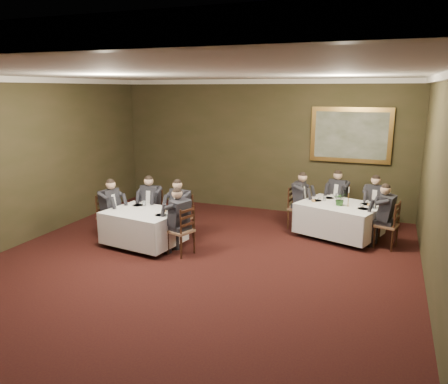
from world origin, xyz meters
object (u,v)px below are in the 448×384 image
Objects in this scene: diner_main_endleft at (298,207)px; painting at (351,135)px; diner_main_endright at (387,224)px; diner_main_backleft at (338,204)px; chair_sec_backleft at (152,221)px; diner_sec_backleft at (152,211)px; chair_main_backleft at (337,213)px; chair_sec_backright at (181,226)px; chair_main_endleft at (297,216)px; diner_sec_backright at (181,216)px; table_second at (144,225)px; chair_main_backright at (373,220)px; centerpiece at (340,199)px; chair_main_endright at (386,235)px; diner_sec_endright at (181,230)px; diner_sec_endleft at (110,216)px; chair_sec_endleft at (110,226)px; candlestick at (348,199)px; chair_sec_endright at (182,241)px; table_main at (339,218)px.

painting reaches higher than diner_main_endleft.
diner_main_backleft is at bearing 54.74° from diner_main_endright.
diner_sec_backleft is at bearing 90.00° from chair_sec_backleft.
diner_main_endleft and diner_main_endright have the same top height.
diner_sec_backleft is at bearing 46.89° from chair_main_backleft.
painting is (3.26, 2.95, 1.85)m from chair_sec_backright.
diner_sec_backright is (-2.25, -1.71, 0.23)m from chair_main_endleft.
chair_main_backright is (4.49, 2.74, -0.17)m from table_second.
chair_main_endleft is at bearing 155.36° from centerpiece.
chair_main_endright is (2.02, -0.69, 0.00)m from chair_main_endleft.
table_second is 5.08m from diner_main_endright.
diner_sec_backright and diner_sec_endright have the same top height.
chair_sec_backleft is at bearing -58.74° from chair_main_endleft.
diner_sec_endleft is (-0.65, -0.69, 0.23)m from chair_sec_backleft.
diner_main_backleft and diner_sec_backright have the same top height.
chair_sec_endleft is 0.51× the size of painting.
candlestick reaches higher than table_second.
diner_sec_backright is 3.52m from centerpiece.
diner_main_backleft reaches higher than chair_sec_backleft.
chair_main_backleft is at bearing 54.41° from diner_main_endright.
diner_sec_endright is 1.35× the size of chair_sec_endleft.
chair_sec_endright is (-3.53, -2.89, 0.00)m from chair_main_backright.
chair_main_backright is 2.24× the size of candlestick.
candlestick is (4.91, 1.80, 0.64)m from chair_sec_endleft.
diner_sec_backright is 0.98m from chair_sec_endright.
diner_main_backleft is 3.88m from diner_sec_backright.
painting is (1.01, 1.25, 1.85)m from chair_main_endleft.
diner_main_endright reaches higher than chair_sec_backright.
chair_main_endright is at bearing -14.91° from candlestick.
chair_main_endleft is 0.51× the size of painting.
table_main is 2.01× the size of chair_main_backleft.
candlestick is (1.18, -0.46, 0.42)m from diner_main_endleft.
painting reaches higher than chair_sec_endleft.
painting reaches higher than chair_sec_backright.
chair_main_backleft is 4.17m from diner_sec_endright.
chair_main_endleft and chair_sec_endleft have the same top height.
diner_sec_backright is at bearing 120.75° from diner_sec_endleft.
centerpiece is at bearing 53.53° from chair_main_backright.
chair_sec_endright reaches higher than table_main.
diner_main_endright is at bearing -14.94° from candlestick.
table_second is 4.74m from chair_main_backleft.
candlestick is (3.02, 2.09, 0.42)m from diner_sec_endright.
candlestick is (4.25, 1.11, 0.64)m from chair_sec_backleft.
diner_main_endleft reaches higher than chair_main_endright.
chair_sec_backright and chair_sec_endleft have the same top height.
chair_main_backright is 0.74× the size of diner_sec_backleft.
painting is at bearing 145.38° from diner_main_endleft.
diner_sec_endright is at bearing 91.20° from chair_sec_endleft.
chair_sec_endright is (0.43, -0.86, 0.00)m from chair_sec_backright.
centerpiece reaches higher than chair_sec_endright.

